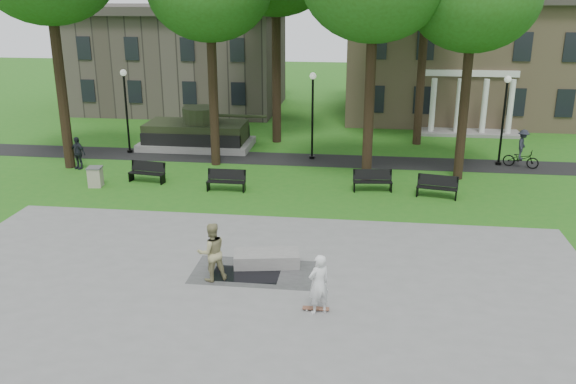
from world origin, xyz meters
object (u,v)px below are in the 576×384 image
at_px(concrete_block, 267,258).
at_px(cyclist, 522,152).
at_px(friend_watching, 212,252).
at_px(trash_bin, 95,177).
at_px(park_bench_0, 147,171).
at_px(skateboarder, 319,284).

distance_m(concrete_block, cyclist, 17.68).
distance_m(friend_watching, trash_bin, 11.93).
relative_size(park_bench_0, trash_bin, 1.93).
bearing_deg(park_bench_0, trash_bin, -145.56).
bearing_deg(park_bench_0, skateboarder, -42.36).
xyz_separation_m(concrete_block, cyclist, (11.34, 13.55, 0.58)).
bearing_deg(concrete_block, trash_bin, 141.19).
xyz_separation_m(skateboarder, cyclist, (9.34, 16.57, -0.10)).
bearing_deg(park_bench_0, cyclist, 23.97).
bearing_deg(cyclist, skateboarder, 170.92).
bearing_deg(friend_watching, concrete_block, -169.51).
relative_size(friend_watching, park_bench_0, 1.05).
height_order(skateboarder, park_bench_0, skateboarder).
relative_size(concrete_block, cyclist, 1.09).
height_order(cyclist, park_bench_0, cyclist).
bearing_deg(skateboarder, friend_watching, -60.34).
bearing_deg(skateboarder, trash_bin, -77.67).
xyz_separation_m(skateboarder, trash_bin, (-11.44, 10.62, -0.44)).
height_order(skateboarder, friend_watching, friend_watching).
bearing_deg(concrete_block, park_bench_0, 130.10).
bearing_deg(park_bench_0, concrete_block, -40.75).
relative_size(skateboarder, friend_watching, 0.94).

